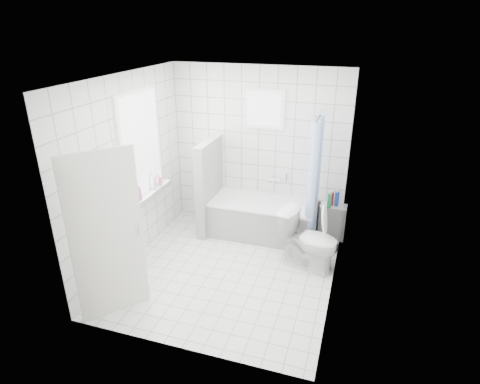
% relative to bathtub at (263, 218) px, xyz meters
% --- Properties ---
extents(ground, '(3.00, 3.00, 0.00)m').
position_rel_bathtub_xyz_m(ground, '(-0.20, -1.12, -0.29)').
color(ground, white).
rests_on(ground, ground).
extents(ceiling, '(3.00, 3.00, 0.00)m').
position_rel_bathtub_xyz_m(ceiling, '(-0.20, -1.12, 2.31)').
color(ceiling, white).
rests_on(ceiling, ground).
extents(wall_back, '(2.80, 0.02, 2.60)m').
position_rel_bathtub_xyz_m(wall_back, '(-0.20, 0.38, 1.01)').
color(wall_back, white).
rests_on(wall_back, ground).
extents(wall_front, '(2.80, 0.02, 2.60)m').
position_rel_bathtub_xyz_m(wall_front, '(-0.20, -2.62, 1.01)').
color(wall_front, white).
rests_on(wall_front, ground).
extents(wall_left, '(0.02, 3.00, 2.60)m').
position_rel_bathtub_xyz_m(wall_left, '(-1.60, -1.12, 1.01)').
color(wall_left, white).
rests_on(wall_left, ground).
extents(wall_right, '(0.02, 3.00, 2.60)m').
position_rel_bathtub_xyz_m(wall_right, '(1.20, -1.12, 1.01)').
color(wall_right, white).
rests_on(wall_right, ground).
extents(window_left, '(0.01, 0.90, 1.40)m').
position_rel_bathtub_xyz_m(window_left, '(-1.55, -0.82, 1.31)').
color(window_left, white).
rests_on(window_left, wall_left).
extents(window_back, '(0.50, 0.01, 0.50)m').
position_rel_bathtub_xyz_m(window_back, '(-0.10, 0.33, 1.66)').
color(window_back, white).
rests_on(window_back, wall_back).
extents(window_sill, '(0.18, 1.02, 0.08)m').
position_rel_bathtub_xyz_m(window_sill, '(-1.51, -0.82, 0.57)').
color(window_sill, white).
rests_on(window_sill, wall_left).
extents(door, '(0.54, 0.64, 2.00)m').
position_rel_bathtub_xyz_m(door, '(-1.19, -2.30, 0.71)').
color(door, silver).
rests_on(door, ground).
extents(bathtub, '(1.63, 0.77, 0.58)m').
position_rel_bathtub_xyz_m(bathtub, '(0.00, 0.00, 0.00)').
color(bathtub, white).
rests_on(bathtub, ground).
extents(partition_wall, '(0.15, 0.85, 1.50)m').
position_rel_bathtub_xyz_m(partition_wall, '(-0.88, -0.05, 0.46)').
color(partition_wall, white).
rests_on(partition_wall, ground).
extents(tiled_ledge, '(0.40, 0.24, 0.55)m').
position_rel_bathtub_xyz_m(tiled_ledge, '(1.06, 0.25, -0.02)').
color(tiled_ledge, white).
rests_on(tiled_ledge, ground).
extents(toilet, '(0.90, 0.64, 0.84)m').
position_rel_bathtub_xyz_m(toilet, '(0.83, -0.68, 0.13)').
color(toilet, white).
rests_on(toilet, ground).
extents(curtain_rod, '(0.02, 0.80, 0.02)m').
position_rel_bathtub_xyz_m(curtain_rod, '(0.75, -0.02, 1.71)').
color(curtain_rod, silver).
rests_on(curtain_rod, wall_back).
extents(shower_curtain, '(0.14, 0.48, 1.78)m').
position_rel_bathtub_xyz_m(shower_curtain, '(0.75, -0.16, 0.81)').
color(shower_curtain, '#4A7FDB').
rests_on(shower_curtain, curtain_rod).
extents(tub_faucet, '(0.18, 0.06, 0.06)m').
position_rel_bathtub_xyz_m(tub_faucet, '(0.10, 0.33, 0.56)').
color(tub_faucet, silver).
rests_on(tub_faucet, wall_back).
extents(sill_bottles, '(0.15, 0.70, 0.27)m').
position_rel_bathtub_xyz_m(sill_bottles, '(-1.50, -0.86, 0.74)').
color(sill_bottles, '#C84E89').
rests_on(sill_bottles, window_sill).
extents(ledge_bottles, '(0.17, 0.17, 0.23)m').
position_rel_bathtub_xyz_m(ledge_bottles, '(1.04, 0.23, 0.37)').
color(ledge_bottles, '#1A9F53').
rests_on(ledge_bottles, tiled_ledge).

